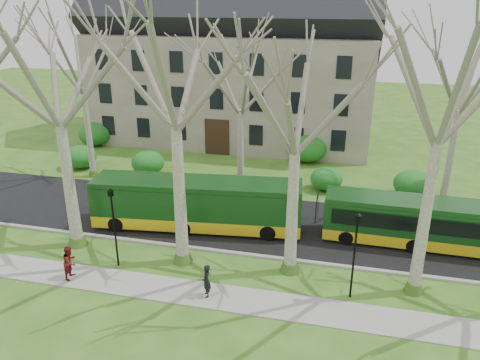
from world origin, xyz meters
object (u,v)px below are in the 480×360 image
Objects in this scene: bus_lead at (197,203)px; bus_follow at (425,223)px; pedestrian_b at (70,262)px; pedestrian_a at (207,281)px.

bus_follow is at bearing -2.82° from bus_lead.
bus_lead is 13.16m from bus_follow.
bus_follow reaches higher than pedestrian_b.
bus_follow is at bearing 101.02° from pedestrian_a.
pedestrian_b reaches higher than pedestrian_a.
pedestrian_b is (-4.43, -6.75, -0.68)m from bus_lead.
bus_follow is (13.13, 0.87, -0.17)m from bus_lead.
bus_follow is 6.76× the size of pedestrian_a.
pedestrian_b is at bearing -129.87° from bus_lead.
bus_follow is 6.33× the size of pedestrian_b.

